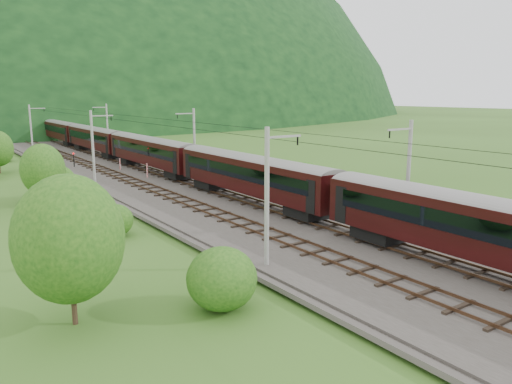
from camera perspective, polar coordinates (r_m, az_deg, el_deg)
ground at (r=33.36m, az=9.90°, el=-6.61°), size 600.00×600.00×0.00m
railbed at (r=40.70m, az=-0.04°, el=-2.94°), size 14.00×220.00×0.30m
track_left at (r=39.37m, az=-2.91°, el=-3.12°), size 2.40×220.00×0.27m
track_right at (r=42.03m, az=2.64°, el=-2.18°), size 2.40×220.00×0.27m
catenary_left at (r=57.08m, az=-18.08°, el=5.04°), size 2.54×192.28×8.00m
catenary_right at (r=61.73m, az=-7.12°, el=5.94°), size 2.54×192.28×8.00m
overhead_wires at (r=39.58m, az=-0.04°, el=6.86°), size 4.83×198.00×0.03m
train at (r=63.85m, az=-11.76°, el=5.03°), size 2.91×162.59×5.07m
hazard_post_near at (r=67.50m, az=-15.27°, el=3.11°), size 0.16×0.16×1.46m
hazard_post_far at (r=60.32m, az=-12.33°, el=2.43°), size 0.18×0.18×1.67m
signal at (r=71.95m, az=-20.11°, el=3.62°), size 0.21×0.21×1.89m
vegetation_left at (r=38.43m, az=-21.37°, el=-0.98°), size 11.20×140.91×6.80m
vegetation_right at (r=41.69m, az=24.37°, el=-1.95°), size 4.95×89.78×3.03m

